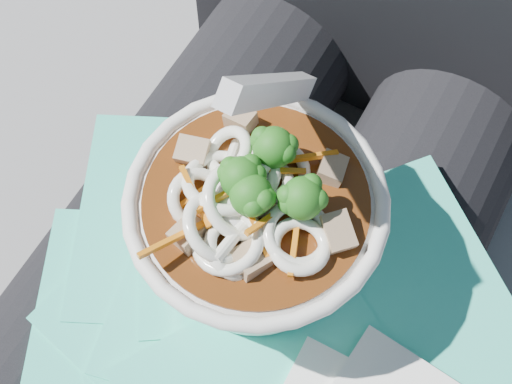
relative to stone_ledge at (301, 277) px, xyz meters
The scene contains 5 objects.
stone_ledge is the anchor object (origin of this frame).
lap 0.33m from the stone_ledge, 90.00° to the right, with size 0.31×0.48×0.14m.
person_body 0.33m from the stone_ledge, 90.00° to the right, with size 0.34×0.94×0.99m.
plastic_bag 0.41m from the stone_ledge, 81.76° to the right, with size 0.37×0.34×0.02m.
udon_bowl 0.45m from the stone_ledge, 85.15° to the right, with size 0.15×0.16×0.19m.
Camera 1 is at (0.10, -0.14, 1.04)m, focal length 50.00 mm.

